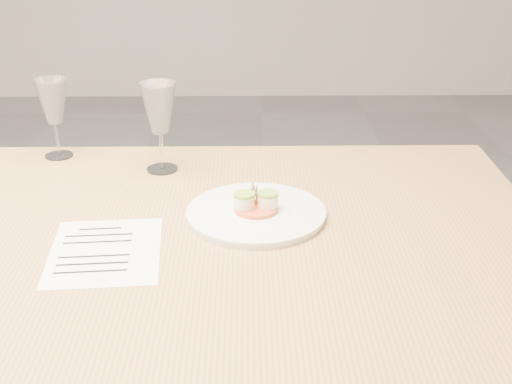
{
  "coord_description": "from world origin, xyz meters",
  "views": [
    {
      "loc": [
        0.57,
        -1.3,
        1.43
      ],
      "look_at": [
        0.59,
        0.09,
        0.8
      ],
      "focal_mm": 50.0,
      "sensor_mm": 36.0,
      "label": 1
    }
  ],
  "objects_px": {
    "dinner_plate": "(256,212)",
    "wine_glass_1": "(53,103)",
    "wine_glass_2": "(159,110)",
    "recipe_sheet": "(105,251)"
  },
  "relations": [
    {
      "from": "wine_glass_1",
      "to": "recipe_sheet",
      "type": "bearing_deg",
      "value": -67.65
    },
    {
      "from": "dinner_plate",
      "to": "wine_glass_1",
      "type": "bearing_deg",
      "value": 144.33
    },
    {
      "from": "wine_glass_1",
      "to": "wine_glass_2",
      "type": "height_order",
      "value": "wine_glass_2"
    },
    {
      "from": "recipe_sheet",
      "to": "wine_glass_1",
      "type": "distance_m",
      "value": 0.57
    },
    {
      "from": "wine_glass_1",
      "to": "wine_glass_2",
      "type": "xyz_separation_m",
      "value": [
        0.28,
        -0.1,
        0.01
      ]
    },
    {
      "from": "wine_glass_1",
      "to": "wine_glass_2",
      "type": "relative_size",
      "value": 0.93
    },
    {
      "from": "recipe_sheet",
      "to": "wine_glass_1",
      "type": "xyz_separation_m",
      "value": [
        -0.21,
        0.51,
        0.14
      ]
    },
    {
      "from": "wine_glass_1",
      "to": "wine_glass_2",
      "type": "bearing_deg",
      "value": -18.94
    },
    {
      "from": "dinner_plate",
      "to": "wine_glass_1",
      "type": "xyz_separation_m",
      "value": [
        -0.51,
        0.37,
        0.13
      ]
    },
    {
      "from": "dinner_plate",
      "to": "wine_glass_1",
      "type": "distance_m",
      "value": 0.64
    }
  ]
}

